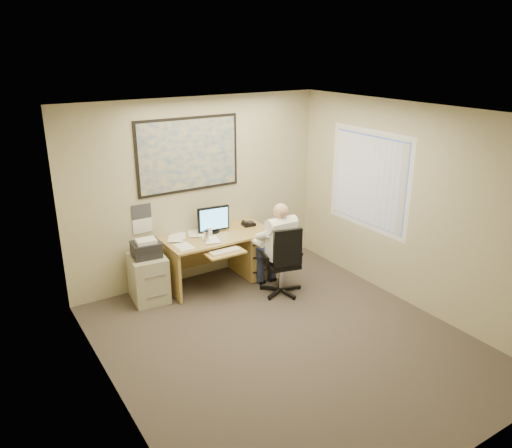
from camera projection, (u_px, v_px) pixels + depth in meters
room_shell at (289, 237)px, 5.53m from camera, size 4.00×4.50×2.70m
desk at (237, 249)px, 7.57m from camera, size 1.60×0.97×1.14m
world_map at (189, 155)px, 7.04m from camera, size 1.56×0.03×1.06m
wall_calendar at (142, 219)px, 6.95m from camera, size 0.28×0.01×0.42m
window_blinds at (368, 180)px, 7.09m from camera, size 0.06×1.40×1.30m
filing_cabinet at (148, 274)px, 6.88m from camera, size 0.52×0.60×0.90m
office_chair at (284, 274)px, 7.07m from camera, size 0.74×0.74×1.04m
person at (280, 249)px, 7.00m from camera, size 0.58×0.81×1.33m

